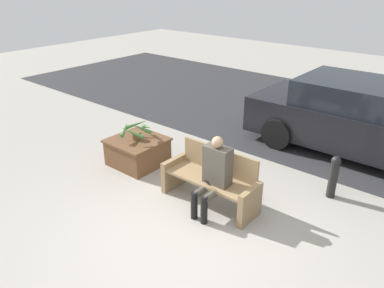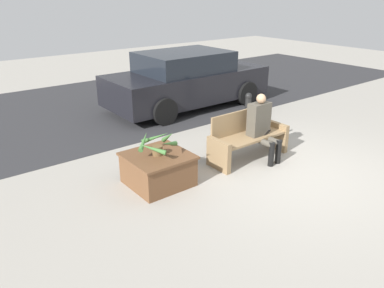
{
  "view_description": "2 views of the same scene",
  "coord_description": "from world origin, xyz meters",
  "views": [
    {
      "loc": [
        2.79,
        -3.15,
        3.36
      ],
      "look_at": [
        -0.95,
        1.34,
        0.67
      ],
      "focal_mm": 35.0,
      "sensor_mm": 36.0,
      "label": 1
    },
    {
      "loc": [
        -4.98,
        -3.47,
        2.91
      ],
      "look_at": [
        -1.5,
        1.0,
        0.58
      ],
      "focal_mm": 35.0,
      "sensor_mm": 36.0,
      "label": 2
    }
  ],
  "objects": [
    {
      "name": "road_surface",
      "position": [
        0.0,
        5.83,
        0.0
      ],
      "size": [
        20.0,
        6.0,
        0.01
      ],
      "primitive_type": "cube",
      "color": "#2D2D30",
      "rests_on": "ground_plane"
    },
    {
      "name": "potted_plant",
      "position": [
        -2.1,
        1.11,
        0.7
      ],
      "size": [
        0.66,
        0.67,
        0.43
      ],
      "color": "brown",
      "rests_on": "planter_box"
    },
    {
      "name": "parked_car",
      "position": [
        0.91,
        4.33,
        0.72
      ],
      "size": [
        4.34,
        1.98,
        1.46
      ],
      "color": "black",
      "rests_on": "ground_plane"
    },
    {
      "name": "bollard_post",
      "position": [
        1.19,
        2.33,
        0.39
      ],
      "size": [
        0.15,
        0.15,
        0.74
      ],
      "color": "black",
      "rests_on": "ground_plane"
    },
    {
      "name": "person_seated",
      "position": [
        -0.06,
        0.79,
        0.66
      ],
      "size": [
        0.41,
        0.59,
        1.22
      ],
      "color": "#4C473D",
      "rests_on": "ground_plane"
    },
    {
      "name": "bench",
      "position": [
        -0.24,
        0.97,
        0.4
      ],
      "size": [
        1.59,
        0.55,
        0.87
      ],
      "color": "#8C704C",
      "rests_on": "ground_plane"
    },
    {
      "name": "ground_plane",
      "position": [
        0.0,
        0.0,
        0.0
      ],
      "size": [
        30.0,
        30.0,
        0.0
      ],
      "primitive_type": "plane",
      "color": "#9E998E"
    },
    {
      "name": "planter_box",
      "position": [
        -2.11,
        1.11,
        0.27
      ],
      "size": [
        0.96,
        0.95,
        0.51
      ],
      "color": "brown",
      "rests_on": "ground_plane"
    }
  ]
}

